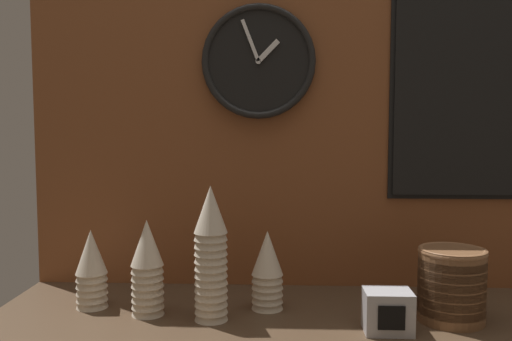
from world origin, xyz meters
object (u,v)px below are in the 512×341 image
at_px(cup_stack_left, 147,267).
at_px(cup_stack_far_left, 91,269).
at_px(cup_stack_center, 267,270).
at_px(bowl_stack_right, 451,283).
at_px(menu_board, 482,90).
at_px(cup_stack_center_left, 211,253).
at_px(wall_clock, 259,62).
at_px(napkin_dispenser, 388,311).

xyz_separation_m(cup_stack_left, cup_stack_far_left, (-0.15, 0.05, -0.02)).
distance_m(cup_stack_center, bowl_stack_right, 0.44).
bearing_deg(menu_board, cup_stack_far_left, -168.74).
bearing_deg(cup_stack_far_left, cup_stack_center_left, -13.51).
bearing_deg(menu_board, cup_stack_center, -161.40).
distance_m(cup_stack_center, wall_clock, 0.57).
bearing_deg(napkin_dispenser, bowl_stack_right, 24.92).
distance_m(cup_stack_center, menu_board, 0.76).
bearing_deg(wall_clock, cup_stack_far_left, -154.66).
bearing_deg(menu_board, wall_clock, -179.17).
relative_size(cup_stack_center_left, napkin_dispenser, 3.04).
height_order(cup_stack_center_left, bowl_stack_right, cup_stack_center_left).
xyz_separation_m(cup_stack_far_left, bowl_stack_right, (0.87, -0.06, -0.01)).
bearing_deg(napkin_dispenser, cup_stack_center, 152.78).
bearing_deg(cup_stack_left, cup_stack_center, 10.60).
relative_size(cup_stack_left, cup_stack_center, 1.18).
relative_size(cup_stack_center, menu_board, 0.33).
xyz_separation_m(cup_stack_center_left, bowl_stack_right, (0.56, 0.02, -0.07)).
bearing_deg(cup_stack_center_left, napkin_dispenser, -7.99).
bearing_deg(napkin_dispenser, menu_board, 47.07).
relative_size(cup_stack_far_left, bowl_stack_right, 1.14).
height_order(cup_stack_far_left, napkin_dispenser, cup_stack_far_left).
bearing_deg(cup_stack_left, napkin_dispenser, -8.67).
height_order(cup_stack_far_left, wall_clock, wall_clock).
distance_m(cup_stack_far_left, bowl_stack_right, 0.88).
relative_size(cup_stack_center, bowl_stack_right, 1.14).
bearing_deg(cup_stack_far_left, cup_stack_center, 1.04).
distance_m(cup_stack_far_left, cup_stack_center, 0.44).
bearing_deg(cup_stack_center, bowl_stack_right, -8.45).
relative_size(wall_clock, menu_board, 0.53).
xyz_separation_m(bowl_stack_right, wall_clock, (-0.46, 0.25, 0.54)).
distance_m(cup_stack_far_left, wall_clock, 0.70).
distance_m(cup_stack_far_left, menu_board, 1.14).
xyz_separation_m(cup_stack_left, napkin_dispenser, (0.56, -0.09, -0.07)).
bearing_deg(wall_clock, cup_stack_left, -137.03).
xyz_separation_m(cup_stack_left, menu_board, (0.87, 0.25, 0.44)).
relative_size(cup_stack_far_left, cup_stack_center_left, 0.62).
bearing_deg(cup_stack_center, cup_stack_far_left, -178.96).
bearing_deg(cup_stack_left, wall_clock, 42.97).
height_order(cup_stack_center_left, napkin_dispenser, cup_stack_center_left).
relative_size(cup_stack_left, napkin_dispenser, 2.22).
height_order(wall_clock, napkin_dispenser, wall_clock).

